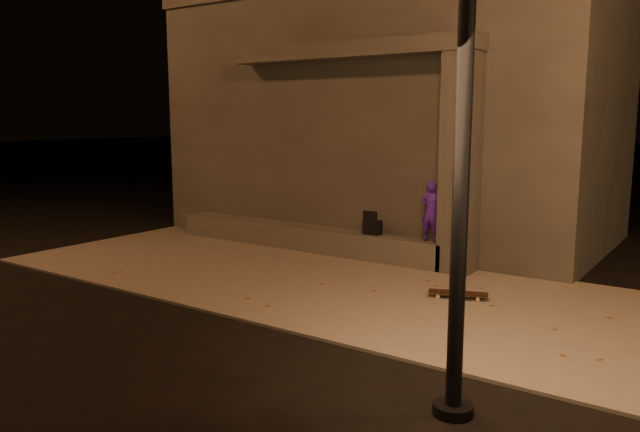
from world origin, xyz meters
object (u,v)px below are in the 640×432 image
Objects in this scene: skateboarder at (431,211)px; backpack at (372,226)px; column at (461,164)px; skateboard at (458,293)px.

skateboarder reaches higher than backpack.
column reaches higher than skateboard.
column is 8.20× the size of backpack.
backpack reaches higher than skateboard.
skateboard is at bearing 128.22° from skateboarder.
skateboarder is at bearing 180.00° from column.
skateboarder is 1.21m from backpack.
column is 2.04m from backpack.
backpack is at bearing 1.01° from skateboarder.
skateboard is (2.29, -1.51, -0.53)m from backpack.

